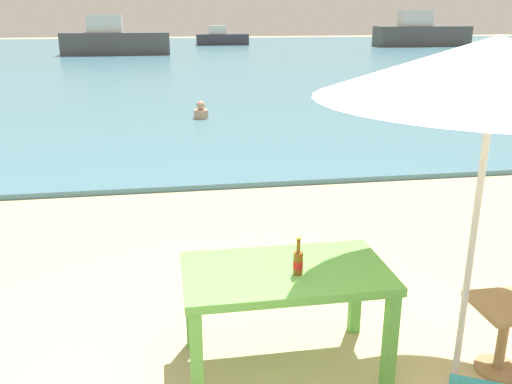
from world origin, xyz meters
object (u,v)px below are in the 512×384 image
Objects in this scene: picnic_table_green at (286,284)px; boat_sailboat at (222,38)px; side_table_wood at (504,327)px; swimmer_person at (201,111)px; beer_bottle_amber at (298,261)px; boat_tanker at (114,41)px; boat_barge at (421,33)px; patio_umbrella at (496,68)px.

picnic_table_green is 40.59m from boat_sailboat.
swimmer_person is at bearing 98.29° from side_table_wood.
boat_tanker is (-3.59, 31.06, 0.04)m from beer_bottle_amber.
boat_barge is (18.28, 26.98, 0.76)m from swimmer_person.
side_table_wood is 0.09× the size of boat_tanker.
beer_bottle_amber is 0.07× the size of boat_sailboat.
beer_bottle_amber is 1.52m from side_table_wood.
boat_tanker is at bearing 99.09° from side_table_wood.
picnic_table_green is at bearing -83.51° from boat_tanker.
picnic_table_green is at bearing 125.96° from beer_bottle_amber.
patio_umbrella reaches higher than picnic_table_green.
boat_barge reaches higher than boat_sailboat.
beer_bottle_amber is at bearing -116.61° from boat_barge.
side_table_wood is 40.80m from boat_sailboat.
boat_sailboat reaches higher than swimmer_person.
boat_barge is (17.21, 36.75, -1.11)m from patio_umbrella.
patio_umbrella is 40.88m from boat_sailboat.
patio_umbrella is (1.07, -0.27, 1.26)m from beer_bottle_amber.
picnic_table_green is 0.20× the size of boat_barge.
swimmer_person is 0.10× the size of boat_sailboat.
boat_barge is at bearing 64.91° from patio_umbrella.
picnic_table_green is 1.54m from side_table_wood.
patio_umbrella reaches higher than beer_bottle_amber.
boat_barge reaches higher than swimmer_person.
picnic_table_green is at bearing -95.42° from boat_sailboat.
side_table_wood reaches higher than swimmer_person.
picnic_table_green is at bearing -116.74° from boat_barge.
patio_umbrella reaches higher than swimmer_person.
side_table_wood is 1.32× the size of swimmer_person.
side_table_wood is 0.08× the size of boat_barge.
beer_bottle_amber is 40.67m from boat_sailboat.
boat_sailboat is (7.36, 9.43, -0.29)m from boat_tanker.
side_table_wood is at bearing -81.71° from swimmer_person.
picnic_table_green is 31.18m from boat_tanker.
picnic_table_green is 0.22× the size of boat_tanker.
boat_barge reaches higher than boat_tanker.
boat_tanker is (-21.87, -5.42, -0.11)m from boat_barge.
boat_tanker is at bearing 99.45° from swimmer_person.
swimmer_person is at bearing -124.12° from boat_barge.
beer_bottle_amber is 0.04× the size of boat_barge.
beer_bottle_amber is 40.81m from boat_barge.
boat_sailboat reaches higher than picnic_table_green.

